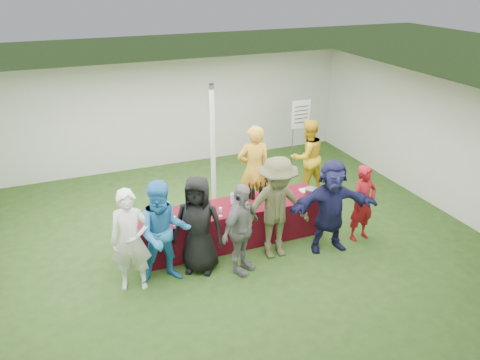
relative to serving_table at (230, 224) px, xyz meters
name	(u,v)px	position (x,y,z in m)	size (l,w,h in m)	color
ground	(210,239)	(-0.33, 0.21, -0.38)	(60.00, 60.00, 0.00)	#284719
tent	(213,149)	(0.17, 1.41, 0.98)	(10.00, 10.00, 10.00)	white
serving_table	(230,224)	(0.00, 0.00, 0.00)	(3.60, 0.80, 0.75)	#550D1A
wine_bottles	(257,192)	(0.61, 0.14, 0.50)	(0.81, 0.14, 0.32)	black
wine_glasses	(186,217)	(-0.91, -0.27, 0.49)	(1.23, 0.10, 0.16)	silver
water_bottle	(232,199)	(0.08, 0.08, 0.48)	(0.07, 0.07, 0.23)	silver
bar_towel	(306,190)	(1.63, 0.05, 0.39)	(0.25, 0.18, 0.03)	white
dump_bucket	(311,193)	(1.58, -0.22, 0.46)	(0.24, 0.24, 0.18)	slate
wine_list_sign	(301,120)	(2.90, 2.67, 0.94)	(0.50, 0.03, 1.80)	slate
staff_pourer	(254,170)	(0.90, 0.98, 0.58)	(0.69, 0.46, 1.90)	gold
staff_back	(307,157)	(2.41, 1.41, 0.48)	(0.83, 0.65, 1.72)	gold
customer_0	(131,241)	(-1.92, -0.70, 0.49)	(0.63, 0.41, 1.73)	white
customer_1	(164,233)	(-1.40, -0.72, 0.52)	(0.87, 0.68, 1.79)	#2474BA
customer_2	(198,225)	(-0.79, -0.62, 0.49)	(0.84, 0.55, 1.73)	black
customer_3	(241,230)	(-0.17, -0.94, 0.44)	(0.95, 0.40, 1.63)	slate
customer_4	(277,208)	(0.60, -0.72, 0.57)	(1.22, 0.70, 1.89)	#4D4C2D
customer_5	(331,206)	(1.59, -0.88, 0.50)	(1.62, 0.52, 1.75)	#1A1A44
customer_6	(363,203)	(2.35, -0.80, 0.37)	(0.54, 0.36, 1.49)	maroon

